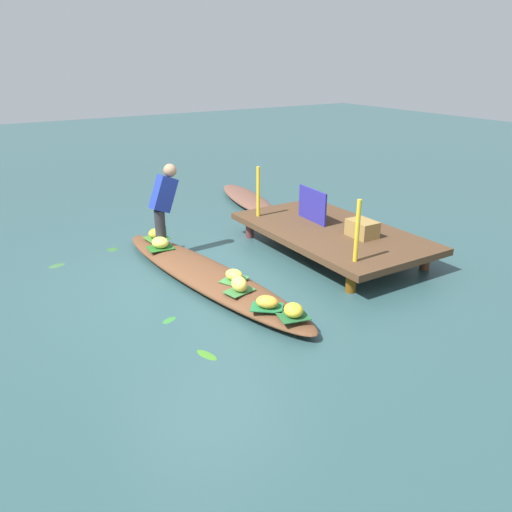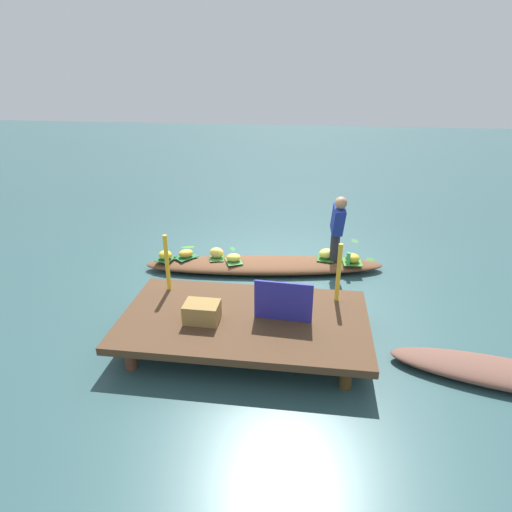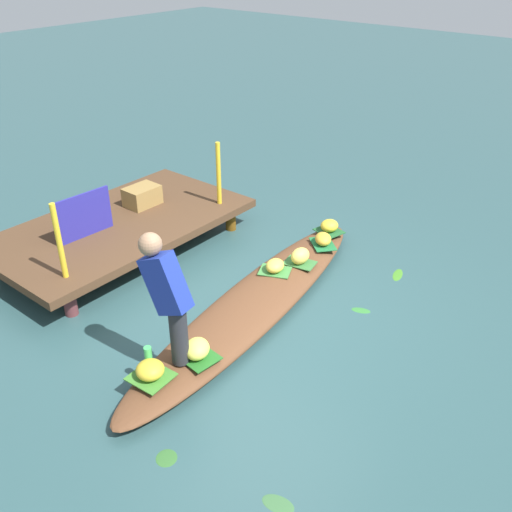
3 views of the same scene
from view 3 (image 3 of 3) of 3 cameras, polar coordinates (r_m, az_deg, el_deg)
name	(u,v)px [view 3 (image 3 of 3)]	position (r m, az deg, el deg)	size (l,w,h in m)	color
canal_water	(255,311)	(6.12, -0.15, -5.57)	(40.00, 40.00, 0.00)	#2C4E50
dock_platform	(120,225)	(7.36, -13.48, 3.01)	(3.20, 1.80, 0.38)	#4E3421
vendor_boat	(255,304)	(6.07, -0.15, -4.80)	(4.22, 0.74, 0.20)	brown
leaf_mat_0	(300,263)	(6.60, 4.43, -0.69)	(0.35, 0.24, 0.01)	#377036
banana_bunch_0	(300,256)	(6.55, 4.46, 0.01)	(0.25, 0.18, 0.19)	#F9D657
leaf_mat_1	(275,271)	(6.43, 1.91, -1.51)	(0.35, 0.26, 0.01)	#3E7F3B
banana_bunch_1	(275,266)	(6.39, 1.92, -0.98)	(0.25, 0.20, 0.14)	#E6D04B
leaf_mat_2	(151,377)	(5.09, -10.51, -11.83)	(0.35, 0.32, 0.01)	#3F7F2C
banana_bunch_2	(150,370)	(5.04, -10.60, -11.18)	(0.25, 0.25, 0.16)	gold
leaf_mat_3	(329,231)	(7.34, 7.35, 2.51)	(0.33, 0.28, 0.01)	#20592D
banana_bunch_3	(329,226)	(7.31, 7.39, 3.04)	(0.24, 0.21, 0.16)	yellow
leaf_mat_4	(323,244)	(7.02, 6.73, 1.21)	(0.37, 0.26, 0.01)	#1F6D38
banana_bunch_4	(323,239)	(6.99, 6.76, 1.72)	(0.27, 0.20, 0.14)	gold
leaf_mat_5	(197,356)	(5.24, -5.91, -9.97)	(0.37, 0.30, 0.01)	#236422
banana_bunch_5	(197,349)	(5.19, -5.96, -9.25)	(0.27, 0.23, 0.17)	#E5E555
vendor_person	(167,293)	(4.85, -8.90, -3.71)	(0.23, 0.47, 1.23)	#28282D
water_bottle	(148,357)	(5.13, -10.78, -9.96)	(0.07, 0.07, 0.22)	#41BB5E
market_banner	(83,216)	(6.96, -16.97, 3.90)	(0.74, 0.03, 0.53)	navy
railing_post_west	(59,241)	(6.11, -19.18, 1.39)	(0.06, 0.06, 0.84)	yellow
railing_post_east	(219,174)	(7.47, -3.78, 8.27)	(0.06, 0.06, 0.84)	yellow
produce_crate	(142,196)	(7.68, -11.36, 5.93)	(0.44, 0.32, 0.25)	olive
drifting_plant_0	(166,458)	(4.72, -8.99, -19.40)	(0.17, 0.18, 0.01)	#31642C
drifting_plant_1	(398,275)	(6.95, 14.05, -1.83)	(0.29, 0.11, 0.01)	#408224
drifting_plant_2	(361,310)	(6.24, 10.50, -5.38)	(0.20, 0.10, 0.01)	#317833
drifting_plant_3	(278,504)	(4.42, 2.23, -23.63)	(0.25, 0.14, 0.01)	#39683A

